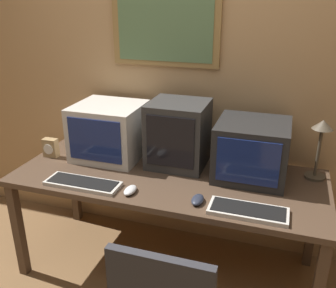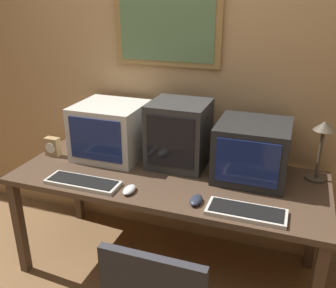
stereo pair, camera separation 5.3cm
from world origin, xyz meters
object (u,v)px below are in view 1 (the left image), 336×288
object	(u,v)px
mouse_near_keyboard	(130,190)
monitor_center	(178,134)
keyboard_main	(83,183)
monitor_right	(252,150)
desk_clock	(51,148)
keyboard_side	(248,211)
mouse_far_corner	(198,200)
monitor_left	(109,131)
desk_lamp	(321,139)

from	to	relation	value
mouse_near_keyboard	monitor_center	bearing A→B (deg)	72.39
keyboard_main	monitor_right	bearing A→B (deg)	25.32
keyboard_main	desk_clock	bearing A→B (deg)	144.35
keyboard_main	desk_clock	distance (m)	0.52
keyboard_side	mouse_near_keyboard	world-z (taller)	mouse_near_keyboard
mouse_near_keyboard	mouse_far_corner	size ratio (longest dim) A/B	1.00
monitor_center	keyboard_main	xyz separation A→B (m)	(-0.45, -0.46, -0.20)
monitor_left	desk_clock	distance (m)	0.43
mouse_near_keyboard	monitor_left	bearing A→B (deg)	127.63
mouse_far_corner	monitor_right	bearing A→B (deg)	61.21
mouse_near_keyboard	keyboard_side	bearing A→B (deg)	-0.28
monitor_left	keyboard_side	bearing A→B (deg)	-23.80
monitor_center	mouse_near_keyboard	bearing A→B (deg)	-107.61
monitor_left	desk_lamp	world-z (taller)	desk_lamp
mouse_near_keyboard	desk_lamp	distance (m)	1.16
monitor_left	mouse_near_keyboard	world-z (taller)	monitor_left
monitor_center	desk_clock	world-z (taller)	monitor_center
mouse_far_corner	keyboard_main	bearing A→B (deg)	-178.49
monitor_center	mouse_far_corner	xyz separation A→B (m)	(0.24, -0.44, -0.19)
mouse_far_corner	desk_lamp	bearing A→B (deg)	39.83
monitor_left	desk_lamp	distance (m)	1.35
keyboard_side	monitor_left	bearing A→B (deg)	156.20
monitor_right	desk_clock	world-z (taller)	monitor_right
desk_clock	monitor_center	bearing A→B (deg)	10.43
keyboard_side	desk_clock	bearing A→B (deg)	167.71
mouse_near_keyboard	desk_clock	world-z (taller)	desk_clock
mouse_far_corner	desk_clock	bearing A→B (deg)	165.71
mouse_near_keyboard	desk_lamp	xyz separation A→B (m)	(1.01, 0.53, 0.24)
keyboard_side	mouse_near_keyboard	size ratio (longest dim) A/B	3.48
monitor_center	keyboard_side	world-z (taller)	monitor_center
monitor_left	desk_lamp	bearing A→B (deg)	3.84
monitor_center	desk_lamp	bearing A→B (deg)	4.59
mouse_far_corner	desk_clock	distance (m)	1.15
monitor_left	keyboard_main	bearing A→B (deg)	-85.50
monitor_left	desk_clock	bearing A→B (deg)	-160.21
desk_lamp	monitor_center	bearing A→B (deg)	-175.41
monitor_right	mouse_near_keyboard	size ratio (longest dim) A/B	3.62
monitor_left	mouse_near_keyboard	xyz separation A→B (m)	(0.34, -0.44, -0.17)
keyboard_main	desk_lamp	xyz separation A→B (m)	(1.31, 0.53, 0.25)
keyboard_main	keyboard_side	xyz separation A→B (m)	(0.97, -0.00, -0.00)
monitor_center	monitor_right	size ratio (longest dim) A/B	0.99
monitor_left	monitor_right	bearing A→B (deg)	-0.28
desk_clock	desk_lamp	world-z (taller)	desk_lamp
monitor_left	mouse_near_keyboard	size ratio (longest dim) A/B	3.79
monitor_right	keyboard_side	bearing A→B (deg)	-84.33
monitor_center	mouse_near_keyboard	xyz separation A→B (m)	(-0.15, -0.46, -0.20)
monitor_right	mouse_near_keyboard	distance (m)	0.77
monitor_center	mouse_near_keyboard	world-z (taller)	monitor_center
monitor_right	desk_lamp	size ratio (longest dim) A/B	1.14
keyboard_main	mouse_far_corner	bearing A→B (deg)	1.51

